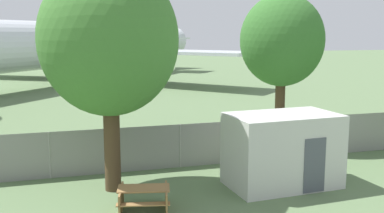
{
  "coord_description": "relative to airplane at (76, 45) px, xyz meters",
  "views": [
    {
      "loc": [
        -4.54,
        -6.36,
        5.45
      ],
      "look_at": [
        1.39,
        13.89,
        2.0
      ],
      "focal_mm": 42.0,
      "sensor_mm": 36.0,
      "label": 1
    }
  ],
  "objects": [
    {
      "name": "airplane",
      "position": [
        0.0,
        0.0,
        0.0
      ],
      "size": [
        35.23,
        41.13,
        13.76
      ],
      "rotation": [
        0.0,
        0.0,
        -2.26
      ],
      "color": "silver",
      "rests_on": "ground"
    },
    {
      "name": "portable_cabin",
      "position": [
        5.82,
        -37.21,
        -2.89
      ],
      "size": [
        4.01,
        2.5,
        2.62
      ],
      "rotation": [
        0.0,
        0.0,
        0.06
      ],
      "color": "silver",
      "rests_on": "ground"
    },
    {
      "name": "tree_behind_benches",
      "position": [
        8.62,
        -31.55,
        0.88
      ],
      "size": [
        4.05,
        4.05,
        7.34
      ],
      "color": "#4C3823",
      "rests_on": "ground"
    },
    {
      "name": "perimeter_fence",
      "position": [
        2.86,
        -34.04,
        -3.3
      ],
      "size": [
        56.07,
        0.07,
        1.8
      ],
      "color": "gray",
      "rests_on": "ground"
    },
    {
      "name": "tree_near_hangar",
      "position": [
        -0.09,
        -35.97,
        1.01
      ],
      "size": [
        4.68,
        4.68,
        7.82
      ],
      "color": "#4C3823",
      "rests_on": "ground"
    },
    {
      "name": "picnic_bench_near_cabin",
      "position": [
        0.6,
        -38.19,
        -3.74
      ],
      "size": [
        1.85,
        1.71,
        0.76
      ],
      "rotation": [
        0.0,
        0.0,
        -0.21
      ],
      "color": "olive",
      "rests_on": "ground"
    }
  ]
}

